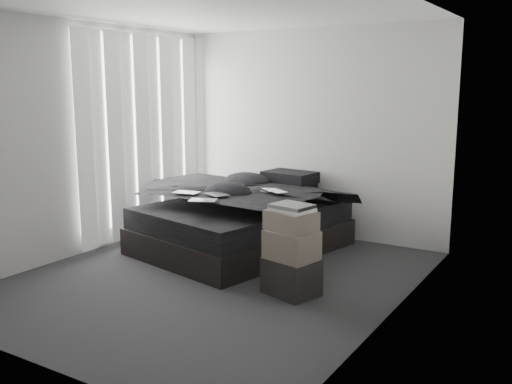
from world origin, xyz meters
The scene contains 25 objects.
floor centered at (0.00, 0.00, 0.00)m, with size 3.60×4.20×0.01m, color #2D2D2F.
ceiling centered at (0.00, 0.00, 2.60)m, with size 3.60×4.20×0.01m, color white.
wall_back centered at (0.00, 2.10, 1.30)m, with size 3.60×0.01×2.60m, color beige.
wall_front centered at (0.00, -2.10, 1.30)m, with size 3.60×0.01×2.60m, color beige.
wall_left centered at (-1.80, 0.00, 1.30)m, with size 0.01×4.20×2.60m, color beige.
wall_right centered at (1.80, 0.00, 1.30)m, with size 0.01×4.20×2.60m, color beige.
window_left centered at (-1.78, 0.90, 1.35)m, with size 0.02×2.00×2.30m, color white.
curtain_left centered at (-1.73, 0.90, 1.28)m, with size 0.06×2.12×2.48m, color white.
bed centered at (-0.34, 1.02, 0.15)m, with size 1.68×2.22×0.30m, color black.
mattress centered at (-0.34, 1.02, 0.42)m, with size 1.62×2.16×0.24m, color black.
duvet centered at (-0.35, 0.97, 0.67)m, with size 1.64×1.90×0.26m, color black.
pillow_lower centered at (-0.21, 1.88, 0.62)m, with size 0.67×0.45×0.15m, color black.
pillow_upper centered at (-0.14, 1.84, 0.76)m, with size 0.63×0.43×0.14m, color black.
laptop centered at (0.08, 0.99, 0.81)m, with size 0.36×0.23×0.03m, color silver.
comic_a centered at (-0.72, 0.50, 0.80)m, with size 0.28×0.18×0.01m, color black.
comic_b centered at (-0.37, 0.59, 0.81)m, with size 0.28×0.18×0.01m, color black.
comic_c centered at (-0.31, 0.24, 0.82)m, with size 0.28×0.18×0.01m, color black.
side_stand centered at (-1.04, 1.49, 0.33)m, with size 0.36×0.36×0.66m, color black.
papers centered at (-1.03, 1.48, 0.67)m, with size 0.26×0.19×0.01m, color white.
floor_books centered at (-1.33, 1.11, 0.07)m, with size 0.13×0.19×0.13m, color black.
box_lower centered at (0.86, 0.02, 0.17)m, with size 0.46×0.36×0.34m, color black.
box_mid centered at (0.87, 0.00, 0.47)m, with size 0.43×0.34×0.26m, color #64594F.
box_upper centered at (0.85, 0.02, 0.69)m, with size 0.41×0.33×0.18m, color #64594F.
art_book_white centered at (0.86, 0.02, 0.80)m, with size 0.35×0.28×0.04m, color silver.
art_book_snake centered at (0.87, 0.00, 0.84)m, with size 0.34×0.27×0.03m, color silver.
Camera 1 is at (3.21, -4.42, 1.90)m, focal length 40.00 mm.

